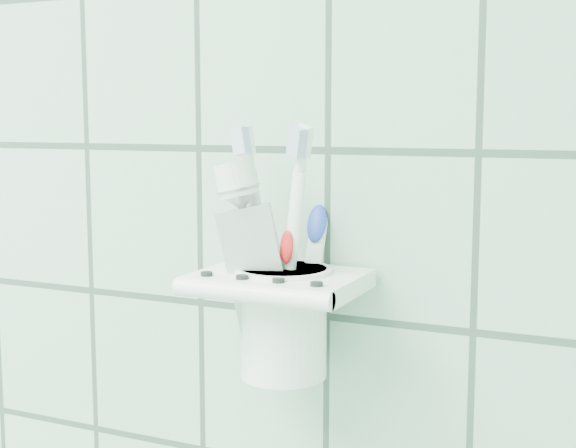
# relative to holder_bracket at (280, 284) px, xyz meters

# --- Properties ---
(holder_bracket) EXTENTS (0.12, 0.10, 0.04)m
(holder_bracket) POSITION_rel_holder_bracket_xyz_m (0.00, 0.00, 0.00)
(holder_bracket) COLOR white
(holder_bracket) RESTS_ON wall_back
(cup) EXTENTS (0.07, 0.07, 0.08)m
(cup) POSITION_rel_holder_bracket_xyz_m (0.00, 0.00, -0.03)
(cup) COLOR white
(cup) RESTS_ON holder_bracket
(toothbrush_pink) EXTENTS (0.04, 0.02, 0.18)m
(toothbrush_pink) POSITION_rel_holder_bracket_xyz_m (0.00, -0.01, 0.03)
(toothbrush_pink) COLOR white
(toothbrush_pink) RESTS_ON cup
(toothbrush_blue) EXTENTS (0.02, 0.09, 0.21)m
(toothbrush_blue) POSITION_rel_holder_bracket_xyz_m (0.01, -0.00, 0.05)
(toothbrush_blue) COLOR white
(toothbrush_blue) RESTS_ON cup
(toothbrush_orange) EXTENTS (0.04, 0.04, 0.18)m
(toothbrush_orange) POSITION_rel_holder_bracket_xyz_m (-0.01, 0.01, 0.03)
(toothbrush_orange) COLOR white
(toothbrush_orange) RESTS_ON cup
(toothpaste_tube) EXTENTS (0.06, 0.04, 0.16)m
(toothpaste_tube) POSITION_rel_holder_bracket_xyz_m (-0.00, -0.00, 0.03)
(toothpaste_tube) COLOR silver
(toothpaste_tube) RESTS_ON cup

